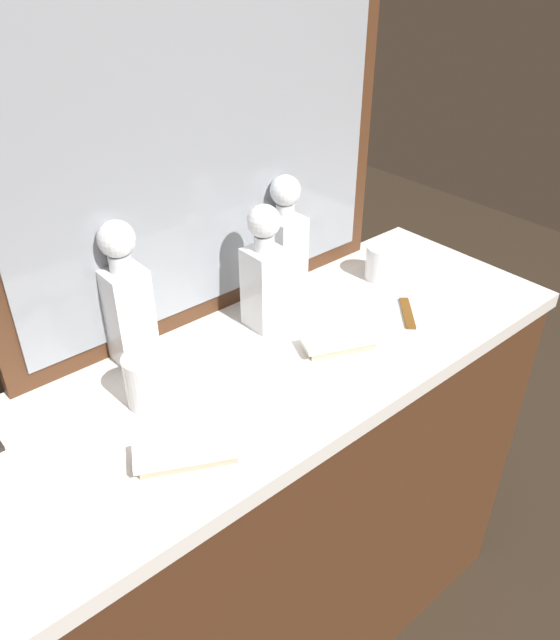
# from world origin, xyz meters

# --- Properties ---
(ground_plane) EXTENTS (6.00, 6.00, 0.00)m
(ground_plane) POSITION_xyz_m (0.00, 0.00, 0.00)
(ground_plane) COLOR #2D2319
(dresser) EXTENTS (1.26, 0.47, 0.94)m
(dresser) POSITION_xyz_m (0.00, 0.00, 0.47)
(dresser) COLOR #472816
(dresser) RESTS_ON ground_plane
(dresser_mirror) EXTENTS (0.89, 0.03, 0.70)m
(dresser_mirror) POSITION_xyz_m (0.00, 0.22, 1.29)
(dresser_mirror) COLOR #472816
(dresser_mirror) RESTS_ON dresser
(crystal_decanter_rear) EXTENTS (0.07, 0.07, 0.28)m
(crystal_decanter_rear) POSITION_xyz_m (-0.22, 0.18, 1.05)
(crystal_decanter_rear) COLOR white
(crystal_decanter_rear) RESTS_ON dresser
(crystal_decanter_center) EXTENTS (0.07, 0.07, 0.28)m
(crystal_decanter_center) POSITION_xyz_m (0.16, 0.17, 1.05)
(crystal_decanter_center) COLOR white
(crystal_decanter_center) RESTS_ON dresser
(crystal_decanter_right) EXTENTS (0.07, 0.07, 0.26)m
(crystal_decanter_right) POSITION_xyz_m (0.05, 0.10, 1.05)
(crystal_decanter_right) COLOR white
(crystal_decanter_right) RESTS_ON dresser
(crystal_tumbler_far_left) EXTENTS (0.08, 0.08, 0.08)m
(crystal_tumbler_far_left) POSITION_xyz_m (0.38, 0.08, 0.98)
(crystal_tumbler_far_left) COLOR white
(crystal_tumbler_far_left) RESTS_ON dresser
(crystal_tumbler_right) EXTENTS (0.07, 0.07, 0.10)m
(crystal_tumbler_right) POSITION_xyz_m (-0.26, 0.04, 0.98)
(crystal_tumbler_right) COLOR white
(crystal_tumbler_right) RESTS_ON dresser
(silver_brush_front) EXTENTS (0.18, 0.13, 0.02)m
(silver_brush_front) POSITION_xyz_m (-0.29, -0.12, 0.95)
(silver_brush_front) COLOR #B7A88C
(silver_brush_front) RESTS_ON dresser
(silver_brush_center) EXTENTS (0.16, 0.11, 0.02)m
(silver_brush_center) POSITION_xyz_m (0.10, -0.06, 0.95)
(silver_brush_center) COLOR #B7A88C
(silver_brush_center) RESTS_ON dresser
(tortoiseshell_comb) EXTENTS (0.09, 0.10, 0.01)m
(tortoiseshell_comb) POSITION_xyz_m (0.30, -0.07, 0.94)
(tortoiseshell_comb) COLOR brown
(tortoiseshell_comb) RESTS_ON dresser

